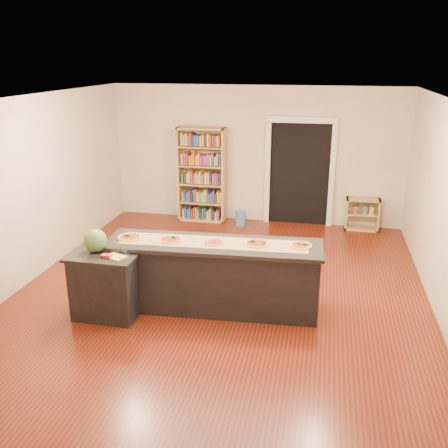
% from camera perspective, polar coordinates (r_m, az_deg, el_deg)
% --- Properties ---
extents(room, '(6.00, 7.00, 2.80)m').
position_cam_1_polar(room, '(7.02, -0.33, 2.58)').
color(room, beige).
rests_on(room, ground).
extents(doorway, '(1.40, 0.09, 2.21)m').
position_cam_1_polar(doorway, '(10.30, 8.65, 6.46)').
color(doorway, black).
rests_on(doorway, room).
extents(kitchen_island, '(2.92, 0.79, 0.96)m').
position_cam_1_polar(kitchen_island, '(6.88, -1.22, -5.91)').
color(kitchen_island, black).
rests_on(kitchen_island, ground).
extents(side_counter, '(0.91, 0.66, 0.90)m').
position_cam_1_polar(side_counter, '(6.88, -13.26, -6.72)').
color(side_counter, black).
rests_on(side_counter, ground).
extents(bookshelf, '(0.98, 0.35, 1.97)m').
position_cam_1_polar(bookshelf, '(10.45, -2.57, 5.61)').
color(bookshelf, tan).
rests_on(bookshelf, ground).
extents(low_shelf, '(0.66, 0.28, 0.66)m').
position_cam_1_polar(low_shelf, '(10.39, 15.50, 1.10)').
color(low_shelf, tan).
rests_on(low_shelf, ground).
extents(waste_bin, '(0.22, 0.22, 0.32)m').
position_cam_1_polar(waste_bin, '(10.32, 1.92, 0.71)').
color(waste_bin, teal).
rests_on(waste_bin, ground).
extents(kraft_paper, '(2.56, 0.59, 0.00)m').
position_cam_1_polar(kraft_paper, '(6.71, -1.23, -2.12)').
color(kraft_paper, '#A07452').
rests_on(kraft_paper, kitchen_island).
extents(watermelon, '(0.31, 0.31, 0.31)m').
position_cam_1_polar(watermelon, '(6.74, -14.51, -1.84)').
color(watermelon, '#144214').
rests_on(watermelon, side_counter).
extents(cutting_board, '(0.32, 0.27, 0.02)m').
position_cam_1_polar(cutting_board, '(6.54, -12.29, -3.68)').
color(cutting_board, tan).
rests_on(cutting_board, side_counter).
extents(package_red, '(0.13, 0.10, 0.04)m').
position_cam_1_polar(package_red, '(6.55, -13.29, -3.59)').
color(package_red, maroon).
rests_on(package_red, side_counter).
extents(package_teal, '(0.15, 0.15, 0.05)m').
position_cam_1_polar(package_teal, '(6.68, -11.09, -2.94)').
color(package_teal, '#195966').
rests_on(package_teal, side_counter).
extents(pizza_a, '(0.34, 0.34, 0.02)m').
position_cam_1_polar(pizza_a, '(6.99, -10.69, -1.47)').
color(pizza_a, '#DC9754').
rests_on(pizza_a, kitchen_island).
extents(pizza_b, '(0.31, 0.31, 0.02)m').
position_cam_1_polar(pizza_b, '(6.81, -6.09, -1.79)').
color(pizza_b, '#DC9754').
rests_on(pizza_b, kitchen_island).
extents(pizza_c, '(0.28, 0.28, 0.02)m').
position_cam_1_polar(pizza_c, '(6.68, -1.26, -2.09)').
color(pizza_c, '#DC9754').
rests_on(pizza_c, kitchen_island).
extents(pizza_d, '(0.34, 0.34, 0.02)m').
position_cam_1_polar(pizza_d, '(6.66, 3.77, -2.21)').
color(pizza_d, '#DC9754').
rests_on(pizza_d, kitchen_island).
extents(pizza_e, '(0.28, 0.28, 0.02)m').
position_cam_1_polar(pizza_e, '(6.65, 8.79, -2.43)').
color(pizza_e, '#DC9754').
rests_on(pizza_e, kitchen_island).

